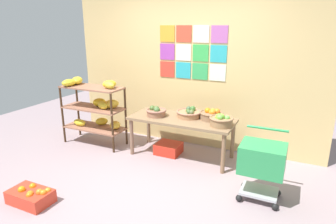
{
  "coord_description": "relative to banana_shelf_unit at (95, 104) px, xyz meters",
  "views": [
    {
      "loc": [
        1.71,
        -2.93,
        2.0
      ],
      "look_at": [
        -0.01,
        0.71,
        0.8
      ],
      "focal_mm": 31.2,
      "sensor_mm": 36.0,
      "label": 1
    }
  ],
  "objects": [
    {
      "name": "ground",
      "position": [
        1.47,
        -0.88,
        -0.71
      ],
      "size": [
        9.15,
        9.15,
        0.0
      ],
      "primitive_type": "plane",
      "color": "gray"
    },
    {
      "name": "back_wall_with_art",
      "position": [
        1.47,
        0.72,
        0.74
      ],
      "size": [
        4.35,
        0.07,
        2.9
      ],
      "color": "#D4B573",
      "rests_on": "ground"
    },
    {
      "name": "banana_shelf_unit",
      "position": [
        0.0,
        0.0,
        0.0
      ],
      "size": [
        1.09,
        0.52,
        1.15
      ],
      "color": "#3D2817",
      "rests_on": "ground"
    },
    {
      "name": "display_table",
      "position": [
        1.55,
        0.14,
        -0.15
      ],
      "size": [
        1.61,
        0.67,
        0.63
      ],
      "color": "#836648",
      "rests_on": "ground"
    },
    {
      "name": "fruit_basket_right",
      "position": [
        1.63,
        0.24,
        -0.02
      ],
      "size": [
        0.39,
        0.39,
        0.16
      ],
      "color": "#A8734E",
      "rests_on": "display_table"
    },
    {
      "name": "fruit_basket_back_left",
      "position": [
        1.14,
        0.07,
        -0.01
      ],
      "size": [
        0.32,
        0.32,
        0.17
      ],
      "color": "#97644B",
      "rests_on": "display_table"
    },
    {
      "name": "fruit_basket_left",
      "position": [
        2.19,
        0.05,
        0.0
      ],
      "size": [
        0.34,
        0.34,
        0.18
      ],
      "color": "#956F49",
      "rests_on": "display_table"
    },
    {
      "name": "fruit_basket_back_right",
      "position": [
        1.98,
        0.28,
        -0.0
      ],
      "size": [
        0.35,
        0.35,
        0.17
      ],
      "color": "#876347",
      "rests_on": "display_table"
    },
    {
      "name": "produce_crate_under_table",
      "position": [
        1.32,
        0.14,
        -0.62
      ],
      "size": [
        0.39,
        0.35,
        0.17
      ],
      "primitive_type": "cube",
      "color": "red",
      "rests_on": "ground"
    },
    {
      "name": "orange_crate_foreground",
      "position": [
        0.46,
        -1.8,
        -0.62
      ],
      "size": [
        0.51,
        0.31,
        0.21
      ],
      "color": "red",
      "rests_on": "ground"
    },
    {
      "name": "shopping_cart",
      "position": [
        2.86,
        -0.57,
        -0.21
      ],
      "size": [
        0.5,
        0.46,
        0.83
      ],
      "rotation": [
        0.0,
        0.0,
        -0.05
      ],
      "color": "black",
      "rests_on": "ground"
    }
  ]
}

